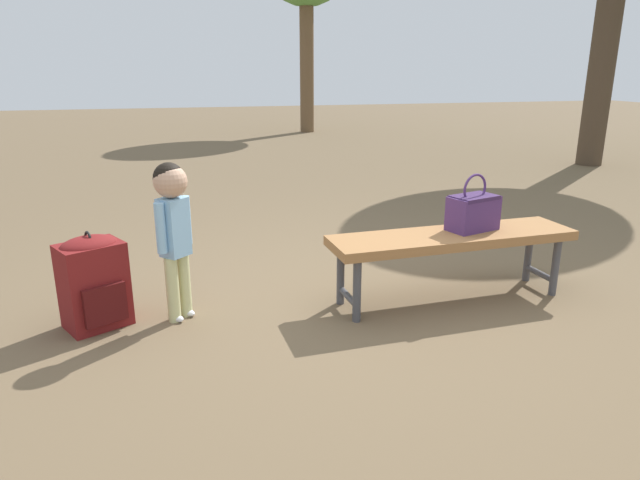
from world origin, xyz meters
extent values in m
plane|color=brown|center=(0.00, 0.00, 0.00)|extent=(40.00, 40.00, 0.00)
cube|color=#9E6B3D|center=(-0.71, 0.08, 0.42)|extent=(1.61, 0.45, 0.06)
cylinder|color=#47474C|center=(-0.01, 0.24, 0.20)|extent=(0.05, 0.05, 0.39)
cylinder|color=#47474C|center=(0.00, -0.04, 0.20)|extent=(0.05, 0.05, 0.39)
cylinder|color=#47474C|center=(-1.41, 0.20, 0.20)|extent=(0.05, 0.05, 0.39)
cylinder|color=#47474C|center=(-1.40, -0.08, 0.20)|extent=(0.05, 0.05, 0.39)
cylinder|color=#47474C|center=(-0.01, 0.10, 0.10)|extent=(0.05, 0.28, 0.04)
cylinder|color=#47474C|center=(-1.41, 0.06, 0.10)|extent=(0.05, 0.28, 0.04)
cube|color=#4C2D66|center=(-0.86, 0.03, 0.56)|extent=(0.36, 0.26, 0.22)
cube|color=#39224C|center=(-0.86, 0.03, 0.67)|extent=(0.33, 0.25, 0.02)
torus|color=#4C2D66|center=(-0.86, 0.03, 0.72)|extent=(0.19, 0.07, 0.20)
cylinder|color=#CCCC8C|center=(0.97, -0.13, 0.20)|extent=(0.08, 0.08, 0.40)
cylinder|color=#CCCC8C|center=(1.03, -0.06, 0.20)|extent=(0.08, 0.08, 0.40)
ellipsoid|color=white|center=(0.95, -0.11, 0.02)|extent=(0.10, 0.10, 0.04)
ellipsoid|color=white|center=(1.02, -0.05, 0.02)|extent=(0.10, 0.10, 0.04)
cube|color=#8CBFE5|center=(1.00, -0.09, 0.57)|extent=(0.19, 0.19, 0.34)
cylinder|color=#8CBFE5|center=(0.93, -0.16, 0.59)|extent=(0.06, 0.06, 0.29)
cylinder|color=#8CBFE5|center=(1.07, -0.02, 0.59)|extent=(0.06, 0.06, 0.29)
sphere|color=tan|center=(1.00, -0.09, 0.84)|extent=(0.19, 0.19, 0.19)
sphere|color=black|center=(1.01, -0.10, 0.86)|extent=(0.18, 0.18, 0.18)
cube|color=maroon|center=(1.47, -0.12, 0.25)|extent=(0.42, 0.38, 0.50)
ellipsoid|color=maroon|center=(1.47, -0.12, 0.49)|extent=(0.40, 0.36, 0.11)
cube|color=#4A1010|center=(1.41, 0.01, 0.18)|extent=(0.23, 0.14, 0.23)
cube|color=#4A1010|center=(1.46, -0.28, 0.25)|extent=(0.06, 0.05, 0.43)
cube|color=#4A1010|center=(1.60, -0.21, 0.25)|extent=(0.06, 0.05, 0.43)
torus|color=black|center=(1.47, -0.12, 0.54)|extent=(0.05, 0.08, 0.08)
cylinder|color=#473828|center=(-5.45, -4.24, 1.76)|extent=(0.38, 0.38, 3.52)
cylinder|color=brown|center=(-2.35, -10.11, 1.61)|extent=(0.32, 0.32, 3.21)
camera|label=1|loc=(1.02, 3.14, 1.45)|focal=31.55mm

